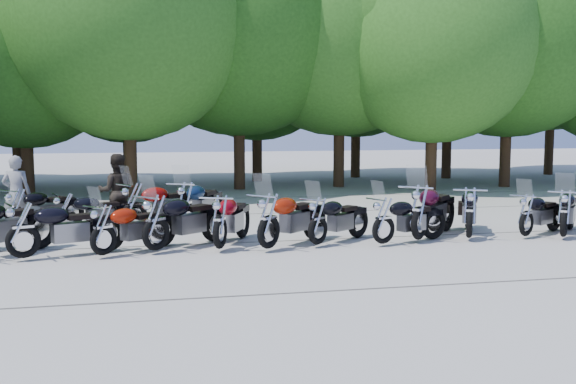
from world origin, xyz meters
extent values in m
plane|color=#9D978E|center=(0.00, 0.00, 0.00)|extent=(90.00, 90.00, 0.00)
cylinder|color=#3A2614|center=(-7.25, 12.84, 1.65)|extent=(0.44, 0.44, 3.31)
sphere|color=#286319|center=(-7.25, 12.84, 5.32)|extent=(7.31, 7.31, 7.31)
cylinder|color=#3A2614|center=(-3.57, 11.24, 1.97)|extent=(0.44, 0.44, 3.93)
sphere|color=#357721|center=(-3.57, 11.24, 6.33)|extent=(8.70, 8.70, 8.70)
cylinder|color=#3A2614|center=(0.54, 13.09, 2.06)|extent=(0.44, 0.44, 4.13)
sphere|color=#286319|center=(0.54, 13.09, 6.64)|extent=(9.13, 9.13, 9.13)
cylinder|color=#3A2614|center=(4.61, 13.20, 2.05)|extent=(0.44, 0.44, 4.09)
sphere|color=#357721|center=(4.61, 13.20, 6.58)|extent=(9.04, 9.04, 9.04)
cylinder|color=#3A2614|center=(7.55, 10.82, 1.81)|extent=(0.44, 0.44, 3.62)
sphere|color=#357721|center=(7.55, 10.82, 5.82)|extent=(8.00, 8.00, 8.00)
cylinder|color=#3A2614|center=(11.20, 11.78, 1.99)|extent=(0.44, 0.44, 3.98)
sphere|color=#286319|center=(11.20, 11.78, 6.40)|extent=(8.79, 8.79, 8.79)
cylinder|color=#3A2614|center=(-8.29, 16.97, 1.76)|extent=(0.44, 0.44, 3.52)
sphere|color=#357721|center=(-8.29, 16.97, 5.66)|extent=(7.78, 7.78, 7.78)
cylinder|color=#3A2614|center=(-3.76, 16.43, 1.71)|extent=(0.44, 0.44, 3.42)
sphere|color=#286319|center=(-3.76, 16.43, 5.50)|extent=(7.56, 7.56, 7.56)
cylinder|color=#3A2614|center=(1.80, 16.47, 1.78)|extent=(0.44, 0.44, 3.56)
sphere|color=#286319|center=(1.80, 16.47, 5.73)|extent=(7.88, 7.88, 7.88)
cylinder|color=#3A2614|center=(6.69, 17.47, 1.88)|extent=(0.44, 0.44, 3.76)
sphere|color=#286319|center=(6.69, 17.47, 6.04)|extent=(8.31, 8.31, 8.31)
cylinder|color=#3A2614|center=(10.68, 16.09, 1.81)|extent=(0.44, 0.44, 3.63)
sphere|color=#357721|center=(10.68, 16.09, 5.83)|extent=(8.02, 8.02, 8.02)
cylinder|color=#3A2614|center=(16.61, 17.02, 2.19)|extent=(0.44, 0.44, 4.37)
sphere|color=#286319|center=(16.61, 17.02, 7.03)|extent=(9.67, 9.67, 9.67)
imported|color=gray|center=(-6.14, 4.10, 0.93)|extent=(0.72, 0.52, 1.85)
imported|color=black|center=(-3.80, 4.05, 0.93)|extent=(0.92, 0.72, 1.87)
camera|label=1|loc=(-3.11, -13.02, 2.68)|focal=42.00mm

